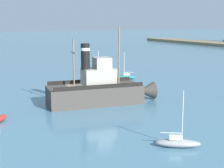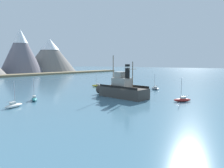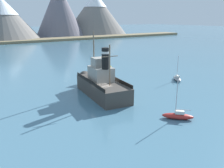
% 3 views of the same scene
% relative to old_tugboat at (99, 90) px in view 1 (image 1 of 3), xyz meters
% --- Properties ---
extents(ground_plane, '(600.00, 600.00, 0.00)m').
position_rel_old_tugboat_xyz_m(ground_plane, '(-1.48, -2.57, -1.83)').
color(ground_plane, '#477289').
extents(old_tugboat, '(5.98, 14.72, 9.90)m').
position_rel_old_tugboat_xyz_m(old_tugboat, '(0.00, 0.00, 0.00)').
color(old_tugboat, '#423D38').
rests_on(old_tugboat, ground).
extents(sailboat_grey, '(3.01, 3.78, 4.90)m').
position_rel_old_tugboat_xyz_m(sailboat_grey, '(17.22, -0.86, -1.40)').
color(sailboat_grey, gray).
rests_on(sailboat_grey, ground).
extents(sailboat_teal, '(2.91, 3.82, 4.90)m').
position_rel_old_tugboat_xyz_m(sailboat_teal, '(-14.97, 12.50, -1.40)').
color(sailboat_teal, '#23757A').
rests_on(sailboat_teal, ground).
extents(sailboat_white, '(3.96, 2.04, 4.90)m').
position_rel_old_tugboat_xyz_m(sailboat_white, '(-20.98, 9.58, -1.40)').
color(sailboat_white, white).
rests_on(sailboat_white, ground).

